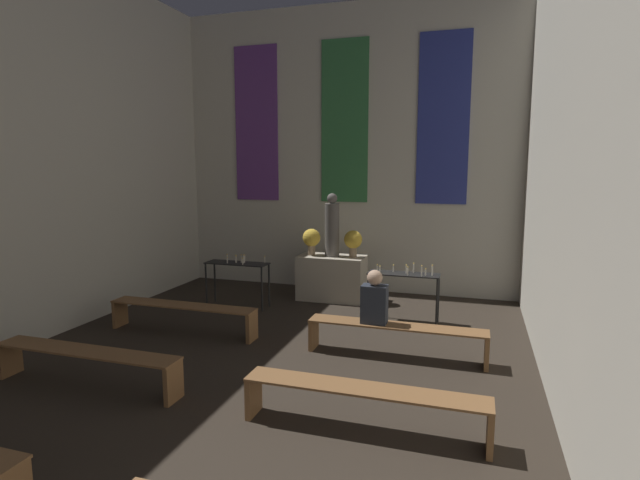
# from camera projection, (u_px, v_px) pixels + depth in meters

# --- Properties ---
(wall_back) EXTENTS (7.46, 0.16, 5.99)m
(wall_back) POSITION_uv_depth(u_px,v_px,m) (345.00, 149.00, 10.62)
(wall_back) COLOR beige
(wall_back) RESTS_ON ground_plane
(wall_right) EXTENTS (0.12, 11.96, 5.99)m
(wall_right) POSITION_uv_depth(u_px,v_px,m) (605.00, 126.00, 3.95)
(wall_right) COLOR beige
(wall_right) RESTS_ON ground_plane
(altar) EXTENTS (1.33, 0.68, 0.89)m
(altar) POSITION_uv_depth(u_px,v_px,m) (332.00, 278.00, 10.06)
(altar) COLOR #ADA38E
(altar) RESTS_ON ground_plane
(statue) EXTENTS (0.29, 0.29, 1.26)m
(statue) POSITION_uv_depth(u_px,v_px,m) (332.00, 227.00, 9.91)
(statue) COLOR #5B5651
(statue) RESTS_ON altar
(flower_vase_left) EXTENTS (0.36, 0.36, 0.53)m
(flower_vase_left) POSITION_uv_depth(u_px,v_px,m) (312.00, 239.00, 10.07)
(flower_vase_left) COLOR #937A5B
(flower_vase_left) RESTS_ON altar
(flower_vase_right) EXTENTS (0.36, 0.36, 0.53)m
(flower_vase_right) POSITION_uv_depth(u_px,v_px,m) (353.00, 241.00, 9.81)
(flower_vase_right) COLOR #937A5B
(flower_vase_right) RESTS_ON altar
(candle_rack_left) EXTENTS (1.22, 0.39, 1.04)m
(candle_rack_left) POSITION_uv_depth(u_px,v_px,m) (237.00, 270.00, 9.50)
(candle_rack_left) COLOR black
(candle_rack_left) RESTS_ON ground_plane
(candle_rack_right) EXTENTS (1.22, 0.39, 1.05)m
(candle_rack_right) POSITION_uv_depth(u_px,v_px,m) (404.00, 281.00, 8.56)
(candle_rack_right) COLOR black
(candle_rack_right) RESTS_ON ground_plane
(pew_third_left) EXTENTS (2.50, 0.36, 0.48)m
(pew_third_left) POSITION_uv_depth(u_px,v_px,m) (86.00, 359.00, 6.05)
(pew_third_left) COLOR brown
(pew_third_left) RESTS_ON ground_plane
(pew_third_right) EXTENTS (2.50, 0.36, 0.48)m
(pew_third_right) POSITION_uv_depth(u_px,v_px,m) (364.00, 399.00, 5.03)
(pew_third_right) COLOR brown
(pew_third_right) RESTS_ON ground_plane
(pew_back_left) EXTENTS (2.50, 0.36, 0.48)m
(pew_back_left) POSITION_uv_depth(u_px,v_px,m) (183.00, 312.00, 8.03)
(pew_back_left) COLOR brown
(pew_back_left) RESTS_ON ground_plane
(pew_back_right) EXTENTS (2.50, 0.36, 0.48)m
(pew_back_right) POSITION_uv_depth(u_px,v_px,m) (396.00, 333.00, 7.00)
(pew_back_right) COLOR brown
(pew_back_right) RESTS_ON ground_plane
(person_seated) EXTENTS (0.36, 0.24, 0.77)m
(person_seated) POSITION_uv_depth(u_px,v_px,m) (374.00, 299.00, 7.03)
(person_seated) COLOR #282D38
(person_seated) RESTS_ON pew_back_right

